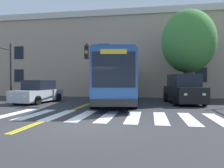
% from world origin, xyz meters
% --- Properties ---
extents(ground_plane, '(120.00, 120.00, 0.00)m').
position_xyz_m(ground_plane, '(0.00, 0.00, 0.00)').
color(ground_plane, '#303033').
extents(crosswalk, '(10.47, 3.57, 0.01)m').
position_xyz_m(crosswalk, '(0.46, 2.33, 0.00)').
color(crosswalk, white).
rests_on(crosswalk, ground).
extents(lane_line_yellow_inner, '(0.12, 36.00, 0.01)m').
position_xyz_m(lane_line_yellow_inner, '(-2.07, 16.33, 0.00)').
color(lane_line_yellow_inner, gold).
rests_on(lane_line_yellow_inner, ground).
extents(lane_line_yellow_outer, '(0.12, 36.00, 0.01)m').
position_xyz_m(lane_line_yellow_outer, '(-1.91, 16.33, 0.00)').
color(lane_line_yellow_outer, gold).
rests_on(lane_line_yellow_outer, ground).
extents(city_bus, '(4.37, 12.66, 3.55)m').
position_xyz_m(city_bus, '(-0.33, 8.88, 1.94)').
color(city_bus, '#2D5699').
rests_on(city_bus, ground).
extents(car_silver_near_lane, '(2.43, 4.82, 1.76)m').
position_xyz_m(car_silver_near_lane, '(-6.11, 7.86, 0.80)').
color(car_silver_near_lane, '#B7BABF').
rests_on(car_silver_near_lane, ground).
extents(car_black_far_lane, '(2.70, 5.18, 2.19)m').
position_xyz_m(car_black_far_lane, '(4.91, 9.08, 1.04)').
color(car_black_far_lane, black).
rests_on(car_black_far_lane, ground).
extents(traffic_light_overhead, '(0.35, 3.95, 4.90)m').
position_xyz_m(traffic_light_overhead, '(-1.99, 9.33, 3.26)').
color(traffic_light_overhead, '#28282D').
rests_on(traffic_light_overhead, ground).
extents(street_tree_curbside_large, '(5.59, 5.61, 7.58)m').
position_xyz_m(street_tree_curbside_large, '(5.59, 11.05, 4.92)').
color(street_tree_curbside_large, '#4C3D2D').
rests_on(street_tree_curbside_large, ground).
extents(building_facade, '(36.48, 6.98, 9.20)m').
position_xyz_m(building_facade, '(2.50, 17.98, 4.61)').
color(building_facade, tan).
rests_on(building_facade, ground).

